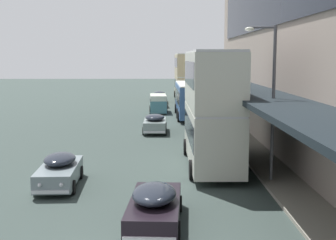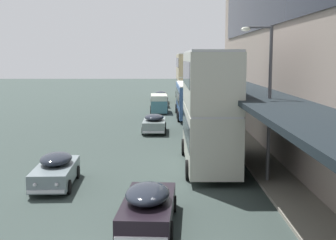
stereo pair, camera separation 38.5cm
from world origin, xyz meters
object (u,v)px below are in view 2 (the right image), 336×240
object	(u,v)px
transit_bus_kerbside_front	(187,75)
transit_bus_kerbside_far	(210,105)
sedan_trailing_mid	(162,97)
sedan_oncoming_front	(150,205)
sedan_lead_near	(57,170)
sedan_second_near	(162,100)
sedan_far_back	(156,123)
vw_van	(160,102)
street_lamp	(268,92)
transit_bus_kerbside_rear	(192,98)

from	to	relation	value
transit_bus_kerbside_front	transit_bus_kerbside_far	size ratio (longest dim) A/B	1.16
sedan_trailing_mid	sedan_oncoming_front	bearing A→B (deg)	-89.69
sedan_lead_near	sedan_second_near	bearing A→B (deg)	83.06
transit_bus_kerbside_front	sedan_lead_near	bearing A→B (deg)	-99.75
sedan_second_near	sedan_trailing_mid	world-z (taller)	sedan_second_near
transit_bus_kerbside_front	transit_bus_kerbside_far	distance (m)	41.73
transit_bus_kerbside_far	sedan_lead_near	size ratio (longest dim) A/B	1.99
sedan_far_back	vw_van	bearing A→B (deg)	89.62
sedan_second_near	street_lamp	xyz separation A→B (m)	(5.60, -35.29, 3.62)
transit_bus_kerbside_rear	sedan_oncoming_front	size ratio (longest dim) A/B	2.22
sedan_oncoming_front	street_lamp	xyz separation A→B (m)	(5.37, 5.69, 3.66)
transit_bus_kerbside_far	vw_van	size ratio (longest dim) A/B	2.02
transit_bus_kerbside_far	sedan_trailing_mid	size ratio (longest dim) A/B	2.01
sedan_oncoming_front	street_lamp	distance (m)	8.64
transit_bus_kerbside_rear	sedan_oncoming_front	xyz separation A→B (m)	(-2.94, -30.72, -1.22)
sedan_oncoming_front	sedan_far_back	distance (m)	21.04
street_lamp	sedan_second_near	bearing A→B (deg)	99.02
sedan_far_back	transit_bus_kerbside_rear	bearing A→B (deg)	71.05
transit_bus_kerbside_rear	transit_bus_kerbside_far	bearing A→B (deg)	-89.95
sedan_oncoming_front	vw_van	bearing A→B (deg)	90.48
sedan_far_back	sedan_trailing_mid	distance (m)	24.98
transit_bus_kerbside_front	vw_van	world-z (taller)	transit_bus_kerbside_front
sedan_far_back	sedan_second_near	distance (m)	19.95
sedan_far_back	street_lamp	distance (m)	16.79
transit_bus_kerbside_front	sedan_second_near	bearing A→B (deg)	-109.41
transit_bus_kerbside_front	sedan_far_back	size ratio (longest dim) A/B	2.46
street_lamp	transit_bus_kerbside_rear	bearing A→B (deg)	95.54
sedan_second_near	transit_bus_kerbside_far	bearing A→B (deg)	-84.27
transit_bus_kerbside_rear	sedan_far_back	distance (m)	10.31
sedan_second_near	sedan_lead_near	world-z (taller)	sedan_second_near
transit_bus_kerbside_front	sedan_trailing_mid	bearing A→B (deg)	-125.72
transit_bus_kerbside_front	sedan_second_near	world-z (taller)	transit_bus_kerbside_front
sedan_second_near	street_lamp	size ratio (longest dim) A/B	0.61
transit_bus_kerbside_far	sedan_lead_near	bearing A→B (deg)	-152.34
sedan_oncoming_front	sedan_lead_near	bearing A→B (deg)	131.27
transit_bus_kerbside_far	vw_van	bearing A→B (deg)	97.17
transit_bus_kerbside_front	street_lamp	distance (m)	45.28
sedan_lead_near	vw_van	world-z (taller)	vw_van
transit_bus_kerbside_front	sedan_oncoming_front	world-z (taller)	transit_bus_kerbside_front
sedan_far_back	sedan_trailing_mid	world-z (taller)	sedan_trailing_mid
sedan_second_near	sedan_lead_near	xyz separation A→B (m)	(-4.35, -35.75, -0.03)
transit_bus_kerbside_front	street_lamp	world-z (taller)	street_lamp
transit_bus_kerbside_rear	sedan_second_near	bearing A→B (deg)	107.17
sedan_lead_near	sedan_oncoming_front	bearing A→B (deg)	-48.73
sedan_lead_near	transit_bus_kerbside_front	bearing A→B (deg)	80.25
sedan_lead_near	vw_van	bearing A→B (deg)	81.80
sedan_trailing_mid	street_lamp	distance (m)	40.88
vw_van	sedan_lead_near	bearing A→B (deg)	-98.20
sedan_far_back	sedan_lead_near	distance (m)	16.36
transit_bus_kerbside_front	street_lamp	xyz separation A→B (m)	(2.10, -45.22, 0.89)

